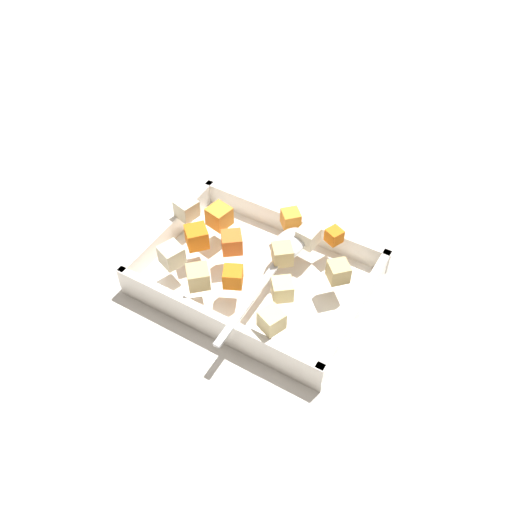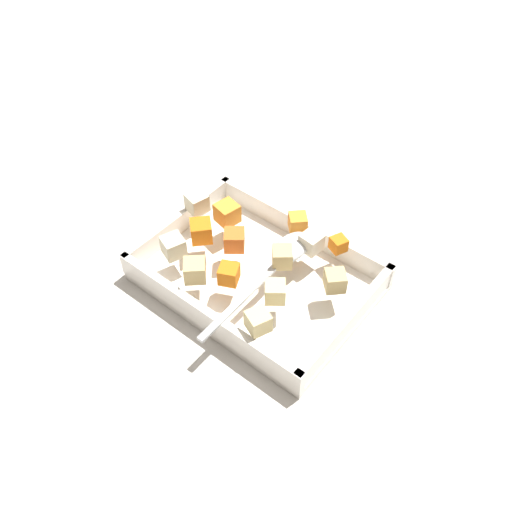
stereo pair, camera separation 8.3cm
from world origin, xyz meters
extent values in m
plane|color=beige|center=(0.00, 0.00, 0.00)|extent=(4.00, 4.00, 0.00)
cube|color=white|center=(0.00, 0.00, 0.01)|extent=(0.34, 0.25, 0.01)
cube|color=white|center=(0.00, -0.12, 0.03)|extent=(0.34, 0.01, 0.04)
cube|color=white|center=(0.00, 0.12, 0.03)|extent=(0.34, 0.01, 0.04)
cube|color=white|center=(-0.16, 0.00, 0.03)|extent=(0.01, 0.25, 0.04)
cube|color=white|center=(0.17, 0.00, 0.03)|extent=(0.01, 0.25, 0.04)
cube|color=orange|center=(0.05, 0.00, 0.07)|extent=(0.04, 0.04, 0.03)
cube|color=orange|center=(0.01, 0.06, 0.07)|extent=(0.04, 0.04, 0.03)
cube|color=orange|center=(-0.08, -0.10, 0.06)|extent=(0.03, 0.03, 0.02)
cube|color=orange|center=(-0.01, -0.09, 0.07)|extent=(0.04, 0.04, 0.03)
cube|color=orange|center=(0.10, 0.02, 0.07)|extent=(0.05, 0.05, 0.03)
cube|color=orange|center=(0.09, -0.04, 0.07)|extent=(0.04, 0.04, 0.03)
cube|color=beige|center=(0.15, -0.03, 0.07)|extent=(0.04, 0.04, 0.03)
cube|color=#E0CC89|center=(-0.08, 0.10, 0.07)|extent=(0.04, 0.04, 0.03)
cube|color=tan|center=(0.05, 0.08, 0.07)|extent=(0.04, 0.04, 0.03)
cube|color=#E0CC89|center=(-0.06, 0.04, 0.07)|extent=(0.04, 0.04, 0.03)
cube|color=beige|center=(0.11, 0.07, 0.07)|extent=(0.04, 0.04, 0.03)
cube|color=tan|center=(-0.12, -0.03, 0.07)|extent=(0.04, 0.04, 0.03)
cube|color=tan|center=(-0.03, -0.02, 0.07)|extent=(0.04, 0.04, 0.03)
cube|color=silver|center=(-0.05, -0.07, 0.07)|extent=(0.03, 0.03, 0.03)
ellipsoid|color=silver|center=(-0.03, -0.05, 0.06)|extent=(0.05, 0.07, 0.02)
cube|color=silver|center=(-0.03, 0.08, 0.06)|extent=(0.01, 0.17, 0.01)
camera|label=1|loc=(-0.29, 0.49, 0.67)|focal=38.69mm
camera|label=2|loc=(-0.35, 0.44, 0.67)|focal=38.69mm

